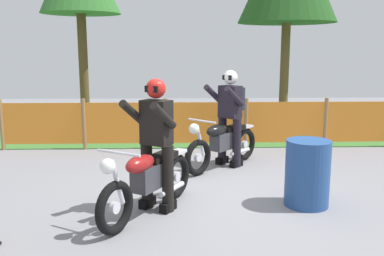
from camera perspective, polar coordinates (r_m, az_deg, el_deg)
ground at (r=6.20m, az=3.58°, el=-8.79°), size 24.00×24.00×0.02m
grass_verge at (r=11.95m, az=0.87°, el=0.74°), size 24.00×6.26×0.01m
barrier_fence at (r=8.78m, az=1.88°, el=0.69°), size 8.43×0.08×1.05m
motorcycle_lead at (r=7.39m, az=4.12°, el=-1.98°), size 1.41×1.46×0.91m
motorcycle_trailing at (r=5.32m, az=-5.90°, el=-6.91°), size 1.09×1.75×0.93m
rider_lead at (r=7.46m, az=5.15°, el=2.10°), size 0.76×0.77×1.69m
rider_trailing at (r=5.35m, az=-4.87°, el=-1.61°), size 0.71×0.72×1.69m
spare_drum at (r=5.80m, az=15.25°, el=-5.87°), size 0.58×0.58×0.88m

